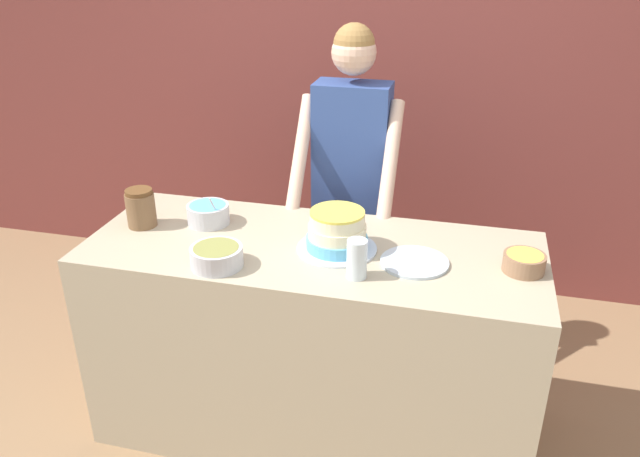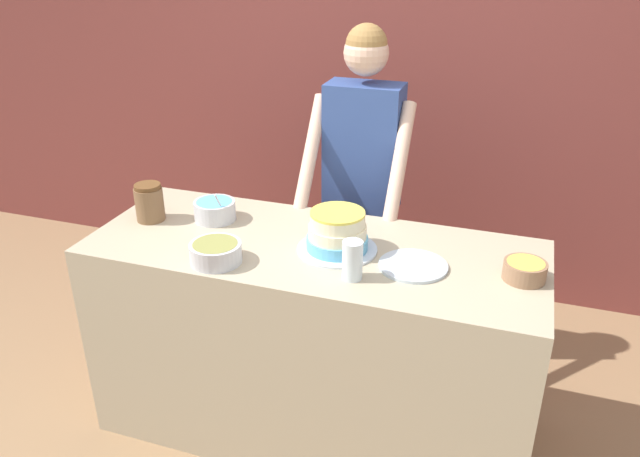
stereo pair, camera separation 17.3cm
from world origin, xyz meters
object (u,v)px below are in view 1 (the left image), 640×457
Objects in this scene: frosting_bowl_blue at (208,213)px; ceramic_plate at (414,262)px; person_baker at (351,163)px; cake at (337,233)px; frosting_bowl_olive at (217,256)px; frosting_bowl_yellow at (524,262)px; drinking_glass at (357,259)px; stoneware_jar at (141,208)px.

frosting_bowl_blue is 0.91m from ceramic_plate.
person_baker is 6.52× the size of ceramic_plate.
cake is 1.22× the size of ceramic_plate.
person_baker is at bearing 69.96° from frosting_bowl_olive.
frosting_bowl_olive is (-1.11, -0.24, 0.00)m from frosting_bowl_yellow.
frosting_bowl_blue is 0.76m from drinking_glass.
drinking_glass is at bearing -58.79° from cake.
cake is at bearing 121.21° from drinking_glass.
cake is 1.60× the size of frosting_bowl_olive.
person_baker is at bearing 119.17° from ceramic_plate.
ceramic_plate is at bearing -7.35° from cake.
frosting_bowl_olive is 0.74m from ceramic_plate.
drinking_glass is (0.12, -0.19, -0.00)m from cake.
frosting_bowl_yellow is 1.55m from stoneware_jar.
frosting_bowl_blue is at bearing 170.75° from ceramic_plate.
drinking_glass is (0.52, 0.05, 0.03)m from frosting_bowl_olive.
frosting_bowl_yellow is at bearing 5.77° from ceramic_plate.
stoneware_jar is (-0.96, 0.21, 0.01)m from drinking_glass.
frosting_bowl_yellow is at bearing 17.99° from drinking_glass.
frosting_bowl_olive is 1.34× the size of drinking_glass.
cake reaches higher than drinking_glass.
frosting_bowl_blue is 1.09× the size of stoneware_jar.
frosting_bowl_olive is at bearing -149.75° from cake.
ceramic_plate is at bearing -9.25° from frosting_bowl_blue.
stoneware_jar is at bearing 150.36° from frosting_bowl_olive.
stoneware_jar is at bearing -161.14° from frosting_bowl_blue.
person_baker reaches higher than cake.
stoneware_jar is at bearing 177.24° from ceramic_plate.
ceramic_plate is at bearing -174.23° from frosting_bowl_yellow.
ceramic_plate is (0.39, -0.70, -0.12)m from person_baker.
cake is 0.32m from ceramic_plate.
frosting_bowl_olive is 0.51m from stoneware_jar.
frosting_bowl_blue reaches higher than frosting_bowl_olive.
drinking_glass is 0.90× the size of stoneware_jar.
drinking_glass reaches higher than frosting_bowl_yellow.
ceramic_plate is (0.31, -0.04, -0.07)m from cake.
drinking_glass is at bearing -22.91° from frosting_bowl_blue.
person_baker is 10.28× the size of stoneware_jar.
frosting_bowl_blue is 1.29m from frosting_bowl_yellow.
person_baker is 1.02m from frosting_bowl_yellow.
cake reaches higher than frosting_bowl_blue.
ceramic_plate is (0.19, 0.15, -0.07)m from drinking_glass.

